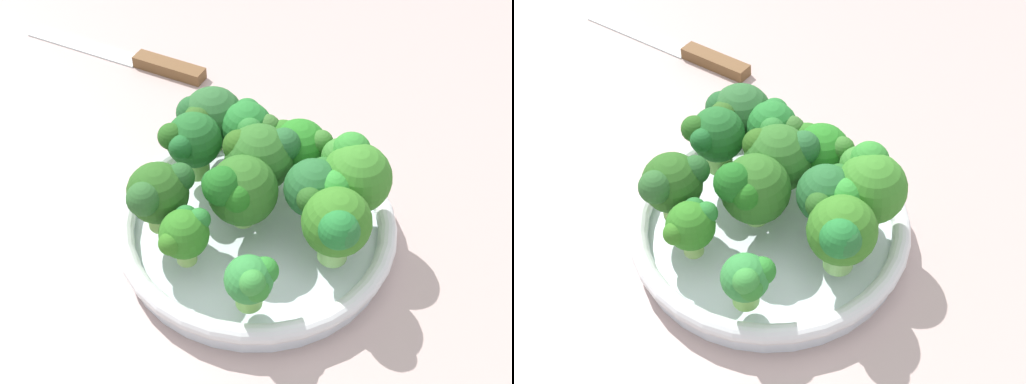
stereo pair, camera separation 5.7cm
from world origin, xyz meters
The scene contains 15 objects.
ground_plane centered at (0.00, 0.00, -1.25)cm, with size 130.00×130.00×2.50cm, color #B59E97.
bowl centered at (-0.68, 1.68, 1.64)cm, with size 26.53×26.53×3.21cm.
broccoli_floret_0 centered at (7.30, -0.39, 7.54)cm, with size 5.41×6.18×7.05cm.
broccoli_floret_1 centered at (7.87, -4.57, 7.05)cm, with size 6.61×6.30×6.92cm.
broccoli_floret_2 centered at (2.17, 9.18, 6.69)cm, with size 4.34×4.95×5.63cm.
broccoli_floret_3 centered at (-5.03, 10.66, 6.38)cm, with size 4.18×4.26×5.34cm.
broccoli_floret_4 centered at (6.25, 6.88, 7.38)cm, with size 5.55×6.60×6.92cm.
broccoli_floret_5 centered at (-7.99, -2.76, 7.91)cm, with size 7.11×7.49×7.76cm.
broccoli_floret_6 centered at (-9.13, 3.32, 7.84)cm, with size 5.96×6.34×7.57cm.
broccoli_floret_7 centered at (0.34, 3.32, 7.47)cm, with size 6.39×6.77×7.47cm.
broccoli_floret_8 centered at (0.61, -1.46, 7.47)cm, with size 6.71×6.44×7.34cm.
broccoli_floret_9 centered at (-1.70, -5.04, 6.75)cm, with size 6.56×5.63×6.36cm.
broccoli_floret_10 centered at (3.43, -4.65, 7.48)cm, with size 6.02×5.81×6.78cm.
broccoli_floret_11 centered at (-5.71, 0.15, 7.48)cm, with size 5.93×6.62×6.95cm.
knife centered at (26.44, -17.01, 0.55)cm, with size 26.66×3.14×1.50cm.
Camera 1 is at (-19.30, 36.89, 47.53)cm, focal length 44.61 mm.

